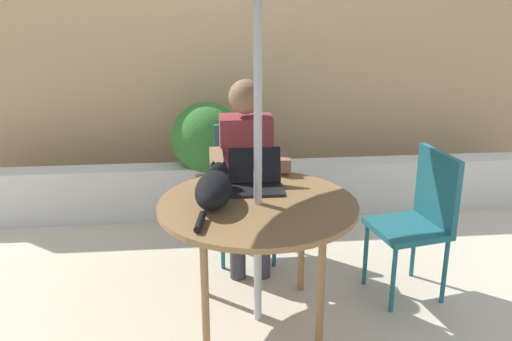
% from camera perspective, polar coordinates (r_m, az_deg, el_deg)
% --- Properties ---
extents(ground_plane, '(14.00, 14.00, 0.00)m').
position_cam_1_polar(ground_plane, '(3.56, 0.16, -13.78)').
color(ground_plane, beige).
extents(fence_back, '(5.22, 0.08, 1.74)m').
position_cam_1_polar(fence_back, '(5.14, -2.09, 7.27)').
color(fence_back, tan).
rests_on(fence_back, ground).
extents(planter_wall_low, '(4.70, 0.20, 0.43)m').
position_cam_1_polar(planter_wall_low, '(4.80, -1.60, -1.81)').
color(planter_wall_low, beige).
rests_on(planter_wall_low, ground).
extents(patio_table, '(1.08, 1.08, 0.71)m').
position_cam_1_polar(patio_table, '(3.25, 0.17, -4.00)').
color(patio_table, olive).
rests_on(patio_table, ground).
extents(chair_occupied, '(0.40, 0.40, 0.89)m').
position_cam_1_polar(chair_occupied, '(4.10, -1.03, -0.91)').
color(chair_occupied, '#1E606B').
rests_on(chair_occupied, ground).
extents(chair_empty, '(0.48, 0.48, 0.89)m').
position_cam_1_polar(chair_empty, '(3.71, 15.31, -3.86)').
color(chair_empty, '#1E606B').
rests_on(chair_empty, ground).
extents(person_seated, '(0.48, 0.48, 1.23)m').
position_cam_1_polar(person_seated, '(3.90, -0.86, 0.63)').
color(person_seated, maroon).
rests_on(person_seated, ground).
extents(laptop, '(0.30, 0.25, 0.21)m').
position_cam_1_polar(laptop, '(3.43, -0.07, -0.60)').
color(laptop, black).
rests_on(laptop, patio_table).
extents(cat, '(0.25, 0.64, 0.17)m').
position_cam_1_polar(cat, '(3.21, -3.98, -1.69)').
color(cat, black).
rests_on(cat, patio_table).
extents(potted_plant_near_fence, '(0.56, 0.56, 0.91)m').
position_cam_1_polar(potted_plant_near_fence, '(4.75, -4.61, 1.81)').
color(potted_plant_near_fence, '#9E5138').
rests_on(potted_plant_near_fence, ground).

